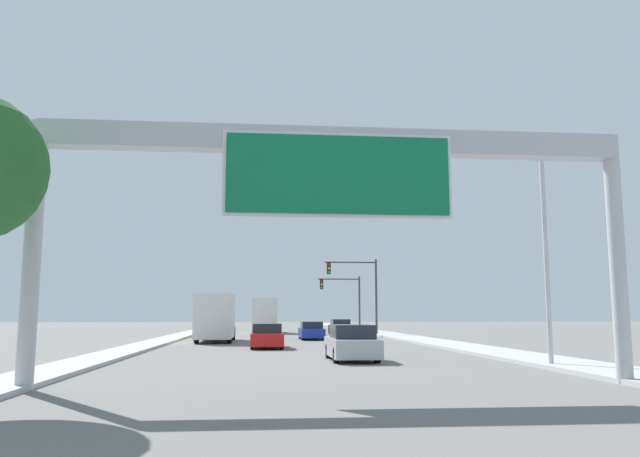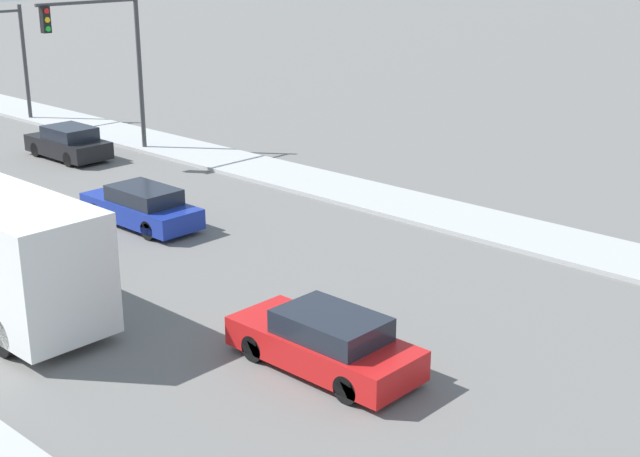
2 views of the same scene
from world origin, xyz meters
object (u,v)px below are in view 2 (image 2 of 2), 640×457
(car_far_right, at_px, (69,143))
(car_near_center, at_px, (142,207))
(car_mid_right, at_px, (325,342))
(traffic_light_near_intersection, at_px, (110,48))

(car_far_right, bearing_deg, car_near_center, -109.13)
(car_mid_right, height_order, car_far_right, car_far_right)
(car_mid_right, bearing_deg, car_far_right, 72.14)
(traffic_light_near_intersection, bearing_deg, car_far_right, 149.65)
(car_near_center, height_order, car_mid_right, car_mid_right)
(car_mid_right, relative_size, car_far_right, 1.09)
(car_near_center, xyz_separation_m, car_mid_right, (-3.50, -11.63, 0.02))
(car_mid_right, bearing_deg, traffic_light_near_intersection, 66.98)
(car_far_right, bearing_deg, traffic_light_near_intersection, -30.35)
(car_near_center, height_order, traffic_light_near_intersection, traffic_light_near_intersection)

